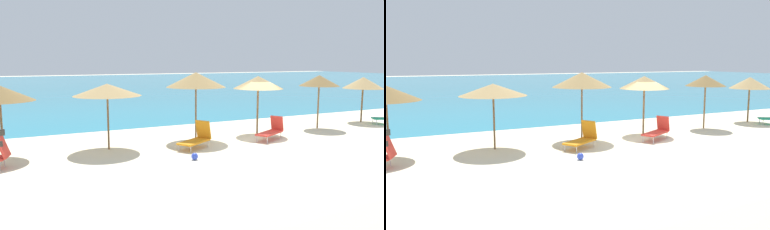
{
  "view_description": "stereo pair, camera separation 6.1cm",
  "coord_description": "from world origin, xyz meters",
  "views": [
    {
      "loc": [
        -10.15,
        -13.62,
        3.51
      ],
      "look_at": [
        -2.6,
        1.64,
        1.09
      ],
      "focal_mm": 36.47,
      "sensor_mm": 36.0,
      "label": 1
    },
    {
      "loc": [
        -10.1,
        -13.65,
        3.51
      ],
      "look_at": [
        -2.6,
        1.64,
        1.09
      ],
      "focal_mm": 36.47,
      "sensor_mm": 36.0,
      "label": 2
    }
  ],
  "objects": [
    {
      "name": "beach_ball",
      "position": [
        -4.11,
        -1.62,
        0.12
      ],
      "size": [
        0.25,
        0.25,
        0.25
      ],
      "primitive_type": "sphere",
      "color": "blue",
      "rests_on": "ground_plane"
    },
    {
      "name": "beach_umbrella_1",
      "position": [
        -6.42,
        1.35,
        2.36
      ],
      "size": [
        2.64,
        2.64,
        2.6
      ],
      "color": "brown",
      "rests_on": "ground_plane"
    },
    {
      "name": "beach_umbrella_4",
      "position": [
        4.48,
        1.32,
        2.45
      ],
      "size": [
        2.02,
        2.02,
        2.74
      ],
      "color": "brown",
      "rests_on": "ground_plane"
    },
    {
      "name": "beach_umbrella_3",
      "position": [
        0.73,
        1.39,
        2.46
      ],
      "size": [
        2.33,
        2.33,
        2.76
      ],
      "color": "brown",
      "rests_on": "ground_plane"
    },
    {
      "name": "sea_water",
      "position": [
        0.0,
        40.82,
        0.0
      ],
      "size": [
        160.0,
        70.86,
        0.01
      ],
      "primitive_type": "cube",
      "color": "teal",
      "rests_on": "ground_plane"
    },
    {
      "name": "ground_plane",
      "position": [
        0.0,
        0.0,
        0.0
      ],
      "size": [
        160.0,
        160.0,
        0.0
      ],
      "primitive_type": "plane",
      "color": "beige"
    },
    {
      "name": "lounge_chair_2",
      "position": [
        0.52,
        0.03,
        0.41
      ],
      "size": [
        1.73,
        1.24,
        1.0
      ],
      "rotation": [
        0.0,
        0.0,
        2.03
      ],
      "color": "red",
      "rests_on": "ground_plane"
    },
    {
      "name": "lounge_chair_3",
      "position": [
        -3.18,
        0.03,
        0.41
      ],
      "size": [
        1.68,
        1.35,
        1.06
      ],
      "rotation": [
        0.0,
        0.0,
        2.1
      ],
      "color": "orange",
      "rests_on": "ground_plane"
    },
    {
      "name": "beach_umbrella_2",
      "position": [
        -2.53,
        1.42,
        2.66
      ],
      "size": [
        2.58,
        2.58,
        2.98
      ],
      "color": "brown",
      "rests_on": "ground_plane"
    },
    {
      "name": "beach_umbrella_5",
      "position": [
        8.23,
        1.79,
        2.22
      ],
      "size": [
        2.21,
        2.21,
        2.55
      ],
      "color": "brown",
      "rests_on": "ground_plane"
    }
  ]
}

